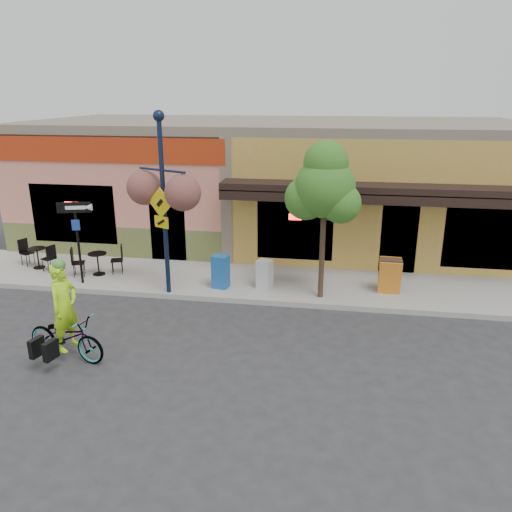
{
  "coord_description": "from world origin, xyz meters",
  "views": [
    {
      "loc": [
        2.43,
        -11.82,
        5.5
      ],
      "look_at": [
        0.43,
        0.5,
        1.4
      ],
      "focal_mm": 35.0,
      "sensor_mm": 36.0,
      "label": 1
    }
  ],
  "objects_px": {
    "one_way_sign": "(78,243)",
    "building": "(274,180)",
    "bicycle": "(66,337)",
    "street_tree": "(323,221)",
    "newspaper_box_blue": "(221,272)",
    "lamp_post": "(164,206)",
    "newspaper_box_grey": "(265,274)",
    "cyclist_rider": "(66,318)"
  },
  "relations": [
    {
      "from": "bicycle",
      "to": "newspaper_box_blue",
      "type": "distance_m",
      "value": 4.86
    },
    {
      "from": "bicycle",
      "to": "newspaper_box_grey",
      "type": "distance_m",
      "value": 5.7
    },
    {
      "from": "lamp_post",
      "to": "cyclist_rider",
      "type": "bearing_deg",
      "value": -81.88
    },
    {
      "from": "cyclist_rider",
      "to": "newspaper_box_grey",
      "type": "relative_size",
      "value": 2.29
    },
    {
      "from": "one_way_sign",
      "to": "newspaper_box_grey",
      "type": "distance_m",
      "value": 5.45
    },
    {
      "from": "one_way_sign",
      "to": "newspaper_box_grey",
      "type": "bearing_deg",
      "value": -11.13
    },
    {
      "from": "bicycle",
      "to": "one_way_sign",
      "type": "distance_m",
      "value": 4.34
    },
    {
      "from": "cyclist_rider",
      "to": "street_tree",
      "type": "distance_m",
      "value": 6.71
    },
    {
      "from": "building",
      "to": "one_way_sign",
      "type": "distance_m",
      "value": 8.2
    },
    {
      "from": "bicycle",
      "to": "street_tree",
      "type": "relative_size",
      "value": 0.45
    },
    {
      "from": "one_way_sign",
      "to": "cyclist_rider",
      "type": "bearing_deg",
      "value": -81.92
    },
    {
      "from": "cyclist_rider",
      "to": "one_way_sign",
      "type": "relative_size",
      "value": 0.79
    },
    {
      "from": "one_way_sign",
      "to": "newspaper_box_grey",
      "type": "xyz_separation_m",
      "value": [
        5.37,
        0.45,
        -0.8
      ]
    },
    {
      "from": "bicycle",
      "to": "lamp_post",
      "type": "bearing_deg",
      "value": -4.29
    },
    {
      "from": "newspaper_box_blue",
      "to": "street_tree",
      "type": "bearing_deg",
      "value": 5.38
    },
    {
      "from": "lamp_post",
      "to": "newspaper_box_grey",
      "type": "height_order",
      "value": "lamp_post"
    },
    {
      "from": "newspaper_box_blue",
      "to": "building",
      "type": "bearing_deg",
      "value": 93.53
    },
    {
      "from": "cyclist_rider",
      "to": "street_tree",
      "type": "relative_size",
      "value": 0.45
    },
    {
      "from": "one_way_sign",
      "to": "newspaper_box_grey",
      "type": "relative_size",
      "value": 2.9
    },
    {
      "from": "building",
      "to": "bicycle",
      "type": "bearing_deg",
      "value": -106.75
    },
    {
      "from": "cyclist_rider",
      "to": "newspaper_box_blue",
      "type": "xyz_separation_m",
      "value": [
        2.38,
        4.21,
        -0.33
      ]
    },
    {
      "from": "cyclist_rider",
      "to": "newspaper_box_blue",
      "type": "height_order",
      "value": "cyclist_rider"
    },
    {
      "from": "building",
      "to": "street_tree",
      "type": "height_order",
      "value": "building"
    },
    {
      "from": "lamp_post",
      "to": "newspaper_box_grey",
      "type": "relative_size",
      "value": 5.9
    },
    {
      "from": "lamp_post",
      "to": "newspaper_box_blue",
      "type": "relative_size",
      "value": 5.16
    },
    {
      "from": "cyclist_rider",
      "to": "building",
      "type": "bearing_deg",
      "value": -4.56
    },
    {
      "from": "newspaper_box_blue",
      "to": "newspaper_box_grey",
      "type": "distance_m",
      "value": 1.26
    },
    {
      "from": "one_way_sign",
      "to": "newspaper_box_blue",
      "type": "relative_size",
      "value": 2.54
    },
    {
      "from": "bicycle",
      "to": "building",
      "type": "bearing_deg",
      "value": -4.81
    },
    {
      "from": "one_way_sign",
      "to": "newspaper_box_blue",
      "type": "height_order",
      "value": "one_way_sign"
    },
    {
      "from": "building",
      "to": "bicycle",
      "type": "xyz_separation_m",
      "value": [
        -3.15,
        -10.47,
        -1.75
      ]
    },
    {
      "from": "building",
      "to": "cyclist_rider",
      "type": "distance_m",
      "value": 10.99
    },
    {
      "from": "building",
      "to": "street_tree",
      "type": "relative_size",
      "value": 4.25
    },
    {
      "from": "one_way_sign",
      "to": "newspaper_box_blue",
      "type": "xyz_separation_m",
      "value": [
        4.12,
        0.31,
        -0.74
      ]
    },
    {
      "from": "building",
      "to": "street_tree",
      "type": "bearing_deg",
      "value": -71.78
    },
    {
      "from": "lamp_post",
      "to": "newspaper_box_blue",
      "type": "xyz_separation_m",
      "value": [
        1.37,
        0.58,
        -2.0
      ]
    },
    {
      "from": "building",
      "to": "lamp_post",
      "type": "distance_m",
      "value": 7.16
    },
    {
      "from": "one_way_sign",
      "to": "building",
      "type": "bearing_deg",
      "value": 37.68
    },
    {
      "from": "lamp_post",
      "to": "newspaper_box_grey",
      "type": "distance_m",
      "value": 3.41
    },
    {
      "from": "building",
      "to": "bicycle",
      "type": "height_order",
      "value": "building"
    },
    {
      "from": "building",
      "to": "cyclist_rider",
      "type": "relative_size",
      "value": 9.48
    },
    {
      "from": "one_way_sign",
      "to": "street_tree",
      "type": "xyz_separation_m",
      "value": [
        6.97,
        0.07,
        0.93
      ]
    }
  ]
}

